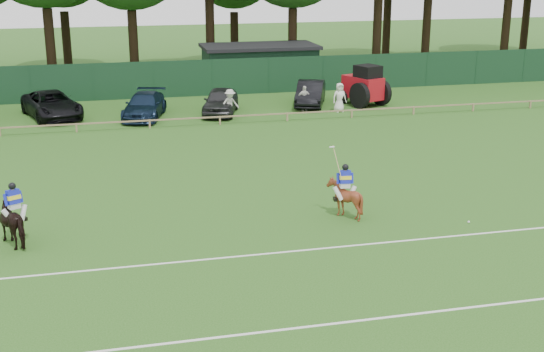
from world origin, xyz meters
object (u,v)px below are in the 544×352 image
object	(u,v)px
suv_black	(52,105)
tractor	(364,86)
spectator_mid	(304,98)
spectator_left	(230,104)
horse_dark	(16,221)
sedan_navy	(145,106)
horse_chestnut	(344,198)
polo_ball	(469,222)
spectator_right	(340,97)
estate_black	(310,93)
hatch_grey	(221,101)
utility_shed	(260,65)

from	to	relation	value
suv_black	tractor	distance (m)	19.49
suv_black	spectator_mid	world-z (taller)	spectator_mid
spectator_left	tractor	bearing A→B (deg)	-5.85
spectator_left	tractor	xyz separation A→B (m)	(9.16, 1.91, 0.36)
horse_dark	sedan_navy	bearing A→B (deg)	-136.60
horse_chestnut	polo_ball	size ratio (longest dim) A/B	15.97
horse_dark	tractor	world-z (taller)	tractor
spectator_right	estate_black	bearing A→B (deg)	112.30
spectator_left	spectator_right	xyz separation A→B (m)	(6.95, 0.35, 0.02)
horse_chestnut	hatch_grey	bearing A→B (deg)	-78.65
hatch_grey	spectator_left	xyz separation A→B (m)	(0.33, -1.45, 0.09)
horse_chestnut	spectator_mid	size ratio (longest dim) A/B	0.92
hatch_grey	suv_black	bearing A→B (deg)	-170.18
horse_dark	spectator_mid	bearing A→B (deg)	-159.67
suv_black	estate_black	size ratio (longest dim) A/B	1.18
horse_dark	spectator_right	distance (m)	25.04
spectator_right	tractor	bearing A→B (deg)	30.88
horse_chestnut	spectator_right	world-z (taller)	spectator_right
polo_ball	tractor	distance (m)	21.65
spectator_mid	spectator_left	bearing A→B (deg)	-168.45
estate_black	spectator_right	world-z (taller)	spectator_right
spectator_right	suv_black	bearing A→B (deg)	167.85
spectator_left	polo_ball	size ratio (longest dim) A/B	19.60
horse_chestnut	estate_black	xyz separation A→B (m)	(4.64, 20.35, 0.06)
horse_chestnut	suv_black	xyz separation A→B (m)	(-11.44, 20.38, 0.06)
spectator_left	horse_dark	bearing A→B (deg)	-138.44
spectator_mid	tractor	distance (m)	4.35
spectator_mid	spectator_right	world-z (taller)	spectator_right
suv_black	spectator_right	world-z (taller)	spectator_right
horse_dark	suv_black	size ratio (longest dim) A/B	0.34
suv_black	horse_chestnut	bearing A→B (deg)	-78.65
horse_dark	utility_shed	distance (m)	31.75
spectator_left	spectator_mid	xyz separation A→B (m)	(4.90, 1.16, -0.10)
horse_chestnut	spectator_left	xyz separation A→B (m)	(-1.13, 17.64, 0.16)
estate_black	polo_ball	size ratio (longest dim) A/B	52.80
utility_shed	tractor	size ratio (longest dim) A/B	2.30
horse_dark	sedan_navy	xyz separation A→B (m)	(5.57, 19.03, -0.07)
sedan_navy	polo_ball	distance (m)	23.20
suv_black	polo_ball	size ratio (longest dim) A/B	62.44
horse_dark	spectator_mid	xyz separation A→B (m)	(15.40, 18.76, -0.02)
suv_black	utility_shed	bearing A→B (deg)	10.49
spectator_right	tractor	xyz separation A→B (m)	(2.20, 1.55, 0.34)
spectator_mid	utility_shed	distance (m)	9.47
spectator_left	horse_chestnut	bearing A→B (deg)	-103.97
sedan_navy	spectator_left	bearing A→B (deg)	-1.17
spectator_mid	polo_ball	world-z (taller)	spectator_mid
horse_chestnut	utility_shed	size ratio (longest dim) A/B	0.17
horse_chestnut	suv_black	size ratio (longest dim) A/B	0.26
horse_chestnut	utility_shed	distance (m)	28.38
spectator_right	horse_chestnut	bearing A→B (deg)	-112.24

